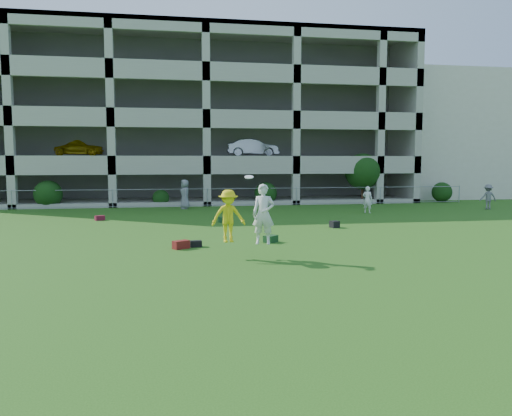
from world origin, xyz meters
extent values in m
plane|color=#235114|center=(0.00, 0.00, 0.00)|extent=(100.00, 100.00, 0.00)
cube|color=beige|center=(23.00, 28.00, 5.00)|extent=(16.00, 14.00, 10.00)
imported|color=gray|center=(-1.50, 17.53, 0.91)|extent=(0.72, 0.97, 1.82)
imported|color=white|center=(8.72, 13.31, 0.77)|extent=(0.67, 0.64, 1.54)
imported|color=slate|center=(16.89, 14.11, 0.77)|extent=(1.08, 0.74, 1.54)
cube|color=#621A10|center=(-2.06, 3.45, 0.14)|extent=(0.63, 0.55, 0.28)
cube|color=black|center=(-1.54, 3.72, 0.11)|extent=(0.42, 0.28, 0.22)
cube|color=#153613|center=(1.22, 4.22, 0.13)|extent=(0.60, 0.60, 0.26)
cube|color=black|center=(4.85, 7.68, 0.15)|extent=(0.44, 0.44, 0.30)
cube|color=#500D1B|center=(-5.91, 12.30, 0.12)|extent=(0.53, 0.46, 0.24)
cube|color=#143819|center=(0.17, 10.37, 0.12)|extent=(0.57, 0.56, 0.25)
imported|color=yellow|center=(-0.65, 1.50, 1.31)|extent=(1.09, 0.69, 1.61)
imported|color=silver|center=(0.40, 1.29, 1.38)|extent=(0.77, 0.61, 1.84)
cylinder|color=white|center=(-0.04, 1.34, 2.51)|extent=(0.28, 0.27, 0.12)
cube|color=#9E998C|center=(0.00, 32.75, 6.00)|extent=(30.00, 0.50, 12.00)
cube|color=#9E998C|center=(14.75, 26.00, 6.00)|extent=(0.50, 14.00, 12.00)
cube|color=#9E998C|center=(0.00, 26.00, 11.85)|extent=(30.00, 14.00, 0.30)
cube|color=#9E998C|center=(0.00, 26.00, 0.15)|extent=(30.00, 14.00, 0.30)
cube|color=#9E998C|center=(0.00, 26.00, 3.15)|extent=(30.00, 14.00, 0.30)
cube|color=#9E998C|center=(0.00, 26.00, 6.15)|extent=(30.00, 14.00, 0.30)
cube|color=#9E998C|center=(0.00, 26.00, 9.15)|extent=(30.00, 14.00, 0.30)
cube|color=#9E998C|center=(0.00, 19.15, 2.55)|extent=(30.00, 0.30, 0.90)
cube|color=#9E998C|center=(0.00, 19.15, 5.55)|extent=(30.00, 0.30, 0.90)
cube|color=#9E998C|center=(0.00, 19.15, 8.55)|extent=(30.00, 0.30, 0.90)
cube|color=#9E998C|center=(0.00, 19.15, 11.55)|extent=(30.00, 0.30, 0.90)
cube|color=#9E998C|center=(-12.00, 19.25, 6.00)|extent=(0.50, 0.50, 12.00)
cube|color=#9E998C|center=(-6.00, 19.25, 6.00)|extent=(0.50, 0.50, 12.00)
cube|color=#9E998C|center=(0.00, 19.25, 6.00)|extent=(0.50, 0.50, 12.00)
cube|color=#9E998C|center=(6.00, 19.25, 6.00)|extent=(0.50, 0.50, 12.00)
cube|color=#9E998C|center=(12.00, 19.25, 6.00)|extent=(0.50, 0.50, 12.00)
cube|color=#605E59|center=(0.00, 28.00, 6.00)|extent=(29.00, 9.00, 11.60)
imported|color=gold|center=(-8.88, 24.00, 3.96)|extent=(4.08, 2.17, 1.32)
imported|color=silver|center=(3.78, 24.00, 3.96)|extent=(4.08, 1.63, 1.32)
cylinder|color=gray|center=(-12.00, 19.00, 0.60)|extent=(0.06, 0.06, 1.20)
cylinder|color=gray|center=(-6.00, 19.00, 0.60)|extent=(0.06, 0.06, 1.20)
cylinder|color=gray|center=(0.00, 19.00, 0.60)|extent=(0.06, 0.06, 1.20)
cylinder|color=gray|center=(6.00, 19.00, 0.60)|extent=(0.06, 0.06, 1.20)
cylinder|color=gray|center=(12.00, 19.00, 0.60)|extent=(0.06, 0.06, 1.20)
cylinder|color=gray|center=(18.00, 19.00, 0.60)|extent=(0.06, 0.06, 1.20)
cylinder|color=gray|center=(0.00, 19.00, 1.15)|extent=(36.00, 0.04, 0.04)
cylinder|color=gray|center=(0.00, 19.00, 0.08)|extent=(36.00, 0.04, 0.04)
sphere|color=#163D11|center=(-10.00, 19.60, 0.88)|extent=(1.76, 1.76, 1.76)
sphere|color=#163D11|center=(-3.00, 19.60, 0.55)|extent=(1.10, 1.10, 1.10)
sphere|color=#163D11|center=(4.00, 19.60, 0.77)|extent=(1.54, 1.54, 1.54)
cylinder|color=#382314|center=(11.00, 19.80, 0.98)|extent=(0.16, 0.16, 1.96)
sphere|color=#163D11|center=(11.00, 19.80, 2.24)|extent=(2.52, 2.52, 2.52)
sphere|color=#163D11|center=(17.00, 19.60, 0.72)|extent=(1.43, 1.43, 1.43)
camera|label=1|loc=(-2.40, -13.58, 3.02)|focal=35.00mm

